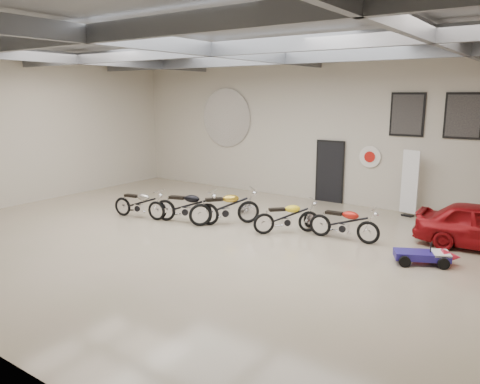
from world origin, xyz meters
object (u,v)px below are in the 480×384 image
Objects in this scene: banner_stand at (410,185)px; motorcycle_silver at (139,203)px; motorcycle_red at (344,222)px; motorcycle_black at (187,206)px; motorcycle_yellow at (287,216)px; motorcycle_gold at (225,207)px; go_kart at (428,253)px.

banner_stand reaches higher than motorcycle_silver.
motorcycle_silver is at bearing -169.22° from motorcycle_red.
motorcycle_black is 4.56m from motorcycle_red.
motorcycle_gold is at bearing 142.79° from motorcycle_yellow.
go_kart is (6.66, 0.49, -0.26)m from motorcycle_black.
banner_stand is at bearing 13.94° from motorcycle_yellow.
banner_stand reaches higher than motorcycle_black.
motorcycle_silver is 1.26× the size of go_kart.
motorcycle_red is (3.41, 0.59, -0.05)m from motorcycle_gold.
go_kart is (1.56, -4.03, -0.74)m from banner_stand.
banner_stand is 3.54m from motorcycle_red.
go_kart is at bearing -18.29° from motorcycle_red.
motorcycle_yellow is 0.98× the size of motorcycle_red.
banner_stand is at bearing 26.49° from motorcycle_silver.
banner_stand is 1.00× the size of motorcycle_black.
banner_stand is at bearing -4.73° from motorcycle_gold.
motorcycle_black is (1.56, 0.41, 0.05)m from motorcycle_silver.
motorcycle_red is 2.32m from go_kart.
motorcycle_black is at bearing 156.97° from motorcycle_gold.
motorcycle_gold is 1.11× the size of motorcycle_red.
motorcycle_silver is at bearing 149.31° from motorcycle_yellow.
motorcycle_yellow is 1.55m from motorcycle_red.
motorcycle_silver is at bearing 160.78° from go_kart.
motorcycle_yellow is at bearing 150.08° from go_kart.
banner_stand is at bearing 26.09° from motorcycle_black.
motorcycle_yellow is at bearing -106.52° from banner_stand.
motorcycle_gold reaches higher than motorcycle_yellow.
go_kart is (2.23, -0.60, -0.22)m from motorcycle_red.
banner_stand reaches higher than motorcycle_red.
motorcycle_silver is 8.27m from go_kart.
motorcycle_silver is 1.00× the size of motorcycle_yellow.
motorcycle_gold is at bearing -121.56° from banner_stand.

